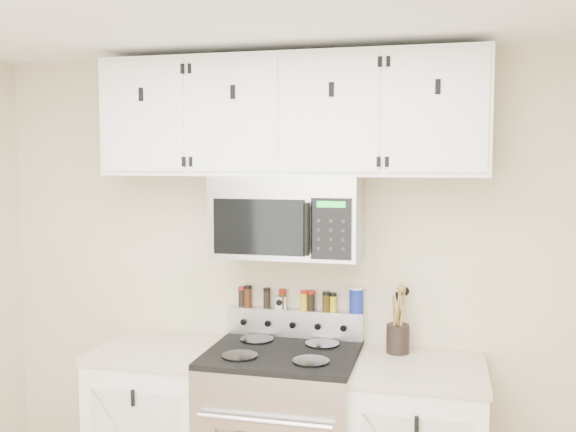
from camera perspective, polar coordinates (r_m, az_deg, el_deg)
The scene contains 15 objects.
back_wall at distance 3.58m, azimuth 0.74°, elevation -5.83°, with size 3.50×0.01×2.50m, color #B8AF8A.
base_cabinet_left at distance 3.76m, azimuth -11.19°, elevation -17.98°, with size 0.64×0.62×0.92m.
microwave at distance 3.34m, azimuth 0.03°, elevation -0.03°, with size 0.76×0.44×0.42m.
upper_cabinets at distance 3.36m, azimuth 0.12°, elevation 8.88°, with size 2.00×0.35×0.62m.
utensil_crock at distance 3.44m, azimuth 9.73°, elevation -10.49°, with size 0.12×0.12×0.35m.
kitchen_timer at distance 3.59m, azimuth -0.70°, elevation -7.69°, with size 0.06×0.05×0.07m, color silver.
salt_canister at distance 3.50m, azimuth 6.09°, elevation -7.44°, with size 0.08×0.08×0.14m.
spice_jar_0 at distance 3.64m, azimuth -4.11°, elevation -7.15°, with size 0.04×0.04×0.11m.
spice_jar_1 at distance 3.63m, azimuth -3.60°, elevation -7.12°, with size 0.05×0.05×0.12m.
spice_jar_2 at distance 3.60m, azimuth -1.89°, elevation -7.27°, with size 0.04×0.04×0.11m.
spice_jar_3 at distance 3.58m, azimuth -0.49°, elevation -7.37°, with size 0.04×0.04×0.11m.
spice_jar_4 at distance 3.55m, azimuth 1.44°, elevation -7.49°, with size 0.04×0.04×0.11m.
spice_jar_5 at distance 3.55m, azimuth 2.05°, elevation -7.50°, with size 0.04×0.04×0.11m.
spice_jar_6 at distance 3.53m, azimuth 3.41°, elevation -7.59°, with size 0.04×0.04×0.11m.
spice_jar_7 at distance 3.53m, azimuth 4.04°, elevation -7.65°, with size 0.04×0.04×0.10m.
Camera 1 is at (0.78, -1.68, 1.93)m, focal length 40.00 mm.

